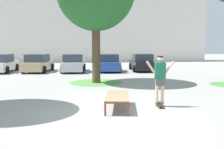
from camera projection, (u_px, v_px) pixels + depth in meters
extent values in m
plane|color=#999993|center=(111.00, 112.00, 7.85)|extent=(120.00, 120.00, 0.00)
cube|color=silver|center=(76.00, 27.00, 34.93)|extent=(37.42, 4.00, 10.04)
cube|color=brown|center=(109.00, 97.00, 9.20)|extent=(0.07, 0.07, 0.38)
cube|color=brown|center=(127.00, 98.00, 9.17)|extent=(0.07, 0.07, 0.38)
cube|color=brown|center=(105.00, 110.00, 7.37)|extent=(0.07, 0.07, 0.38)
cube|color=brown|center=(128.00, 110.00, 7.34)|extent=(0.07, 0.07, 0.38)
cylinder|color=brown|center=(107.00, 97.00, 8.26)|extent=(0.38, 1.88, 0.05)
cylinder|color=brown|center=(128.00, 97.00, 8.23)|extent=(0.38, 1.88, 0.05)
cylinder|color=brown|center=(118.00, 92.00, 9.16)|extent=(0.76, 0.18, 0.05)
cylinder|color=brown|center=(117.00, 103.00, 7.33)|extent=(0.76, 0.18, 0.05)
cube|color=#847051|center=(118.00, 96.00, 8.24)|extent=(1.08, 2.00, 0.03)
cube|color=black|center=(159.00, 104.00, 8.58)|extent=(0.30, 0.82, 0.02)
cylinder|color=silver|center=(156.00, 104.00, 8.87)|extent=(0.04, 0.06, 0.06)
cylinder|color=silver|center=(160.00, 104.00, 8.86)|extent=(0.04, 0.06, 0.06)
cylinder|color=silver|center=(159.00, 108.00, 8.31)|extent=(0.04, 0.06, 0.06)
cylinder|color=silver|center=(163.00, 108.00, 8.31)|extent=(0.04, 0.06, 0.06)
cylinder|color=beige|center=(157.00, 92.00, 8.53)|extent=(0.11, 0.11, 0.82)
cube|color=#99704C|center=(156.00, 102.00, 8.63)|extent=(0.13, 0.25, 0.07)
cylinder|color=beige|center=(162.00, 92.00, 8.53)|extent=(0.11, 0.11, 0.82)
cube|color=#99704C|center=(162.00, 103.00, 8.63)|extent=(0.13, 0.25, 0.07)
cube|color=#4C4C51|center=(160.00, 82.00, 8.49)|extent=(0.32, 0.24, 0.24)
cube|color=#196647|center=(160.00, 70.00, 8.45)|extent=(0.39, 0.26, 0.56)
cylinder|color=beige|center=(151.00, 68.00, 8.44)|extent=(0.41, 0.13, 0.52)
cylinder|color=beige|center=(169.00, 68.00, 8.44)|extent=(0.41, 0.13, 0.52)
sphere|color=beige|center=(160.00, 59.00, 8.40)|extent=(0.20, 0.20, 0.20)
cylinder|color=black|center=(160.00, 57.00, 8.39)|extent=(0.19, 0.19, 0.05)
cylinder|color=brown|center=(96.00, 53.00, 14.19)|extent=(0.48, 0.48, 3.45)
cylinder|color=#519342|center=(96.00, 82.00, 14.38)|extent=(3.13, 3.13, 0.01)
cube|color=silver|center=(2.00, 66.00, 20.27)|extent=(1.84, 4.25, 0.70)
cube|color=#2D3847|center=(0.00, 58.00, 20.05)|extent=(1.63, 2.15, 0.64)
cylinder|color=black|center=(17.00, 67.00, 21.66)|extent=(0.24, 0.61, 0.60)
cylinder|color=black|center=(7.00, 70.00, 19.08)|extent=(0.24, 0.61, 0.60)
cube|color=tan|center=(38.00, 66.00, 20.65)|extent=(2.23, 4.38, 0.70)
cube|color=#2D3847|center=(38.00, 58.00, 20.42)|extent=(1.82, 2.28, 0.64)
cylinder|color=black|center=(33.00, 67.00, 21.97)|extent=(0.30, 0.62, 0.60)
cylinder|color=black|center=(52.00, 67.00, 21.96)|extent=(0.30, 0.62, 0.60)
cylinder|color=black|center=(23.00, 70.00, 19.38)|extent=(0.30, 0.62, 0.60)
cylinder|color=black|center=(44.00, 70.00, 19.37)|extent=(0.30, 0.62, 0.60)
cube|color=#B7BABF|center=(74.00, 66.00, 20.66)|extent=(1.91, 4.28, 0.70)
cube|color=#2D3847|center=(73.00, 58.00, 20.44)|extent=(1.66, 2.17, 0.64)
cylinder|color=black|center=(65.00, 67.00, 21.91)|extent=(0.25, 0.61, 0.60)
cylinder|color=black|center=(84.00, 67.00, 22.04)|extent=(0.25, 0.61, 0.60)
cylinder|color=black|center=(62.00, 70.00, 19.33)|extent=(0.25, 0.61, 0.60)
cylinder|color=black|center=(83.00, 69.00, 19.46)|extent=(0.25, 0.61, 0.60)
cube|color=#28479E|center=(108.00, 65.00, 21.08)|extent=(1.88, 4.27, 0.70)
cube|color=#2D3847|center=(109.00, 58.00, 20.86)|extent=(1.65, 2.17, 0.64)
cylinder|color=black|center=(98.00, 67.00, 22.33)|extent=(0.25, 0.61, 0.60)
cylinder|color=black|center=(117.00, 66.00, 22.46)|extent=(0.25, 0.61, 0.60)
cylinder|color=black|center=(99.00, 69.00, 19.75)|extent=(0.25, 0.61, 0.60)
cylinder|color=black|center=(120.00, 69.00, 19.89)|extent=(0.25, 0.61, 0.60)
cube|color=black|center=(142.00, 65.00, 21.53)|extent=(2.02, 4.32, 0.70)
cube|color=#2D3847|center=(142.00, 57.00, 21.30)|extent=(1.72, 2.21, 0.64)
cylinder|color=black|center=(130.00, 66.00, 22.80)|extent=(0.27, 0.62, 0.60)
cylinder|color=black|center=(148.00, 66.00, 22.88)|extent=(0.27, 0.62, 0.60)
cylinder|color=black|center=(134.00, 69.00, 20.22)|extent=(0.27, 0.62, 0.60)
cylinder|color=black|center=(155.00, 69.00, 20.30)|extent=(0.27, 0.62, 0.60)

